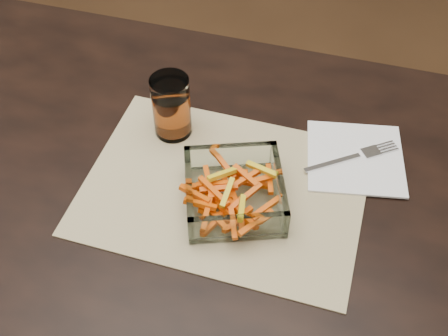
{
  "coord_description": "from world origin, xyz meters",
  "views": [
    {
      "loc": [
        0.27,
        -0.5,
        1.47
      ],
      "look_at": [
        0.1,
        0.07,
        0.78
      ],
      "focal_mm": 45.0,
      "sensor_mm": 36.0,
      "label": 1
    }
  ],
  "objects_px": {
    "glass_bowl": "(234,193)",
    "fork": "(354,157)",
    "dining_table": "(156,230)",
    "tumbler": "(172,108)"
  },
  "relations": [
    {
      "from": "tumbler",
      "to": "dining_table",
      "type": "bearing_deg",
      "value": -84.48
    },
    {
      "from": "dining_table",
      "to": "tumbler",
      "type": "distance_m",
      "value": 0.21
    },
    {
      "from": "tumbler",
      "to": "glass_bowl",
      "type": "bearing_deg",
      "value": -40.61
    },
    {
      "from": "dining_table",
      "to": "tumbler",
      "type": "bearing_deg",
      "value": 95.52
    },
    {
      "from": "dining_table",
      "to": "fork",
      "type": "bearing_deg",
      "value": 29.89
    },
    {
      "from": "glass_bowl",
      "to": "fork",
      "type": "height_order",
      "value": "glass_bowl"
    },
    {
      "from": "dining_table",
      "to": "tumbler",
      "type": "height_order",
      "value": "tumbler"
    },
    {
      "from": "tumbler",
      "to": "fork",
      "type": "bearing_deg",
      "value": 3.7
    },
    {
      "from": "fork",
      "to": "dining_table",
      "type": "bearing_deg",
      "value": -95.94
    },
    {
      "from": "glass_bowl",
      "to": "tumbler",
      "type": "relative_size",
      "value": 1.66
    }
  ]
}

